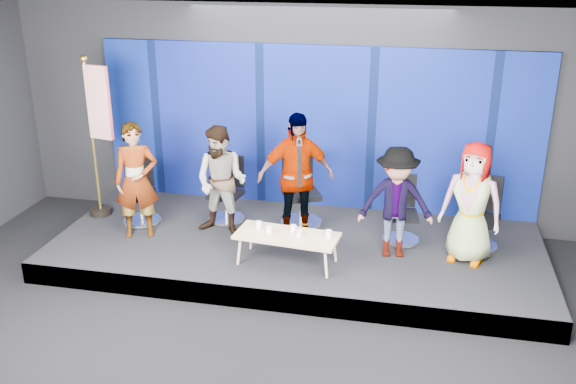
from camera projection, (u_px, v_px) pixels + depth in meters
name	position (u px, v px, depth m)	size (l,w,h in m)	color
ground	(253.00, 359.00, 7.15)	(10.00, 10.00, 0.00)	black
room_walls	(248.00, 151.00, 6.28)	(10.02, 8.02, 3.51)	black
riser	(297.00, 250.00, 9.38)	(7.00, 3.00, 0.30)	black
backdrop	(315.00, 128.00, 10.18)	(7.00, 0.08, 2.60)	navy
chair_a	(141.00, 200.00, 9.85)	(0.77, 0.77, 1.05)	silver
panelist_a	(136.00, 181.00, 9.21)	(0.62, 0.41, 1.70)	black
chair_b	(227.00, 200.00, 9.92)	(0.65, 0.65, 1.01)	silver
panelist_b	(221.00, 181.00, 9.28)	(0.79, 0.62, 1.63)	black
chair_c	(300.00, 200.00, 9.77)	(0.87, 0.87, 1.16)	silver
panelist_c	(296.00, 177.00, 9.10)	(1.10, 0.46, 1.87)	black
chair_d	(401.00, 220.00, 9.22)	(0.61, 0.61, 0.96)	silver
panelist_d	(396.00, 202.00, 8.62)	(1.01, 0.58, 1.56)	black
chair_e	(480.00, 224.00, 9.02)	(0.74, 0.74, 1.03)	silver
panelist_e	(472.00, 203.00, 8.45)	(0.81, 0.53, 1.66)	black
coffee_table	(287.00, 237.00, 8.53)	(1.42, 0.72, 0.42)	#A2835F
mug_a	(259.00, 225.00, 8.69)	(0.08, 0.08, 0.10)	white
mug_b	(269.00, 230.00, 8.54)	(0.08, 0.08, 0.10)	white
mug_c	(293.00, 229.00, 8.56)	(0.08, 0.08, 0.10)	white
mug_d	(299.00, 233.00, 8.44)	(0.08, 0.08, 0.09)	white
mug_e	(329.00, 234.00, 8.40)	(0.09, 0.09, 0.10)	white
flag_stand	(98.00, 134.00, 9.69)	(0.57, 0.34, 2.52)	black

